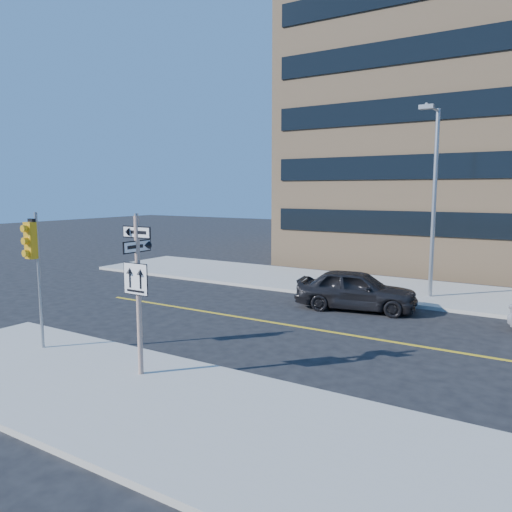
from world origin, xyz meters
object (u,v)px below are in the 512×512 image
Objects in this scene: traffic_signal at (33,252)px; parked_car_a at (356,290)px; sign_pole at (138,285)px; streetlight_a at (433,190)px.

traffic_signal is 11.97m from parked_car_a.
sign_pole is at bearing 2.11° from traffic_signal.
traffic_signal is at bearing -177.89° from sign_pole.
sign_pole reaches higher than traffic_signal.
traffic_signal is 0.84× the size of parked_car_a.
streetlight_a reaches higher than traffic_signal.
parked_car_a is 0.60× the size of streetlight_a.
streetlight_a is at bearing 59.20° from traffic_signal.
sign_pole is 0.85× the size of parked_car_a.
sign_pole is 0.51× the size of streetlight_a.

